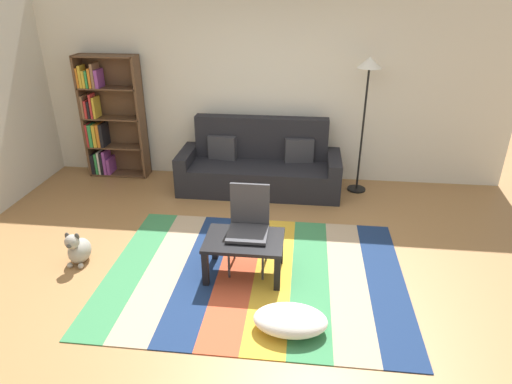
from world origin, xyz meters
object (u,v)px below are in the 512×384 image
bookshelf (107,121)px  folding_chair (249,221)px  coffee_table (244,245)px  dog (78,249)px  pouf (290,320)px  tv_remote (237,235)px  couch (260,167)px  standing_lamp (368,81)px

bookshelf → folding_chair: 3.30m
coffee_table → dog: coffee_table is taller
pouf → tv_remote: 1.05m
couch → dog: (-1.71, -2.09, -0.18)m
tv_remote → pouf: bearing=-38.2°
couch → coffee_table: size_ratio=2.89×
bookshelf → pouf: bearing=-47.5°
couch → tv_remote: 2.05m
tv_remote → folding_chair: 0.19m
coffee_table → bookshelf: bearing=135.1°
dog → standing_lamp: size_ratio=0.21×
bookshelf → standing_lamp: size_ratio=0.97×
folding_chair → tv_remote: bearing=-86.2°
tv_remote → folding_chair: (0.10, 0.11, 0.11)m
dog → couch: bearing=50.8°
pouf → tv_remote: (-0.58, 0.82, 0.32)m
standing_lamp → tv_remote: standing_lamp is taller
coffee_table → pouf: 0.95m
standing_lamp → bookshelf: bearing=177.2°
dog → tv_remote: bearing=1.6°
couch → tv_remote: couch is taller
pouf → standing_lamp: 3.41m
dog → standing_lamp: bearing=35.2°
couch → pouf: 2.94m
pouf → couch: bearing=101.2°
couch → folding_chair: 1.95m
dog → folding_chair: (1.80, 0.16, 0.37)m
coffee_table → folding_chair: 0.25m
tv_remote → folding_chair: bearing=64.2°
couch → tv_remote: (-0.01, -2.05, 0.09)m
bookshelf → folding_chair: size_ratio=2.01×
bookshelf → folding_chair: bearing=-42.6°
tv_remote → dog: bearing=-161.7°
bookshelf → standing_lamp: standing_lamp is taller
pouf → tv_remote: tv_remote is taller
couch → standing_lamp: 1.86m
couch → tv_remote: bearing=-90.2°
bookshelf → tv_remote: bookshelf is taller
coffee_table → folding_chair: bearing=80.6°
dog → folding_chair: bearing=5.0°
folding_chair → dog: bearing=-128.6°
pouf → dog: (-2.28, 0.78, 0.05)m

